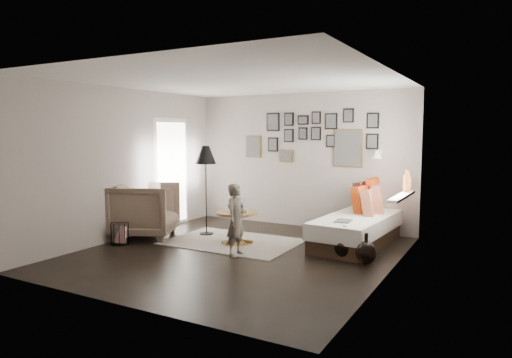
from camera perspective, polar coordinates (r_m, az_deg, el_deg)
The scene contains 23 objects.
ground at distance 7.05m, azimuth -2.35°, elevation -9.27°, with size 4.80×4.80×0.00m, color black.
wall_back at distance 8.96m, azimuth 5.61°, elevation 2.35°, with size 4.50×4.50×0.00m, color #9D9189.
wall_front at distance 4.95m, azimuth -16.99°, elevation -0.60°, with size 4.50×4.50×0.00m, color #9D9189.
wall_left at distance 8.23m, azimuth -15.92°, elevation 1.85°, with size 4.80×4.80×0.00m, color #9D9189.
wall_right at distance 5.98m, azimuth 16.35°, elevation 0.47°, with size 4.80×4.80×0.00m, color #9D9189.
ceiling at distance 6.86m, azimuth -2.44°, elevation 12.22°, with size 4.80×4.80×0.00m, color white.
door_left at distance 9.12m, azimuth -10.50°, elevation 0.76°, with size 0.00×2.14×2.14m.
window_right at distance 7.34m, azimuth 17.99°, elevation -1.53°, with size 0.15×1.32×1.30m.
gallery_wall at distance 8.82m, azimuth 7.31°, elevation 5.15°, with size 2.74×0.03×1.08m.
wall_sconce at distance 8.21m, azimuth 14.87°, elevation 3.01°, with size 0.18×0.36×0.16m.
rug at distance 7.75m, azimuth -2.94°, elevation -7.84°, with size 2.15×1.51×0.01m, color silver.
pedestal_table at distance 7.58m, azimuth -2.39°, elevation -6.26°, with size 0.69×0.69×0.54m.
vase at distance 7.56m, azimuth -2.85°, elevation -2.90°, with size 0.20×0.20×0.49m.
candles at distance 7.45m, azimuth -1.68°, elevation -3.23°, with size 0.12×0.12×0.26m.
daybed at distance 7.76m, azimuth 12.71°, elevation -5.52°, with size 1.06×2.22×1.05m.
magazine_on_daybed at distance 7.13m, azimuth 10.86°, elevation -5.17°, with size 0.24×0.32×0.02m, color black.
armchair at distance 8.27m, azimuth -13.67°, elevation -3.80°, with size 1.02×1.05×0.96m, color brown.
armchair_cushion at distance 8.31m, azimuth -13.44°, elevation -3.74°, with size 0.43×0.43×0.11m, color beige.
floor_lamp at distance 8.17m, azimuth -6.31°, elevation 2.59°, with size 0.37×0.37×1.60m.
magazine_basket at distance 7.89m, azimuth -16.65°, elevation -6.55°, with size 0.38×0.38×0.36m.
demijohn_large at distance 6.82m, azimuth 10.99°, elevation -8.25°, with size 0.32×0.32×0.49m.
demijohn_small at distance 6.62m, azimuth 13.58°, elevation -8.93°, with size 0.29×0.29×0.44m.
child at distance 6.80m, azimuth -2.49°, elevation -5.14°, with size 0.40×0.26×1.08m, color #5B5148.
Camera 1 is at (3.54, -5.82, 1.82)m, focal length 32.00 mm.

